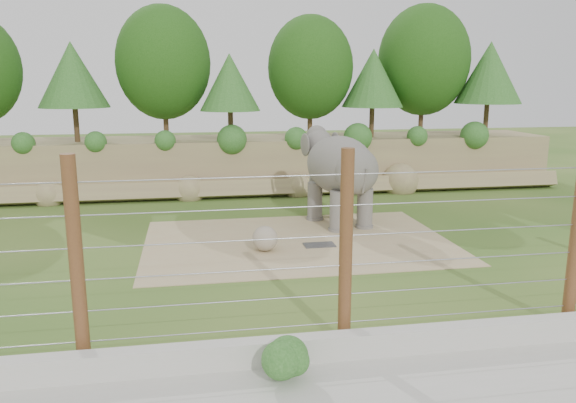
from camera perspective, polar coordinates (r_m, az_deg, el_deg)
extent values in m
plane|color=#2C5719|center=(15.79, 1.27, -7.20)|extent=(90.00, 90.00, 0.00)
cube|color=#8B7255|center=(28.05, -3.90, 3.95)|extent=(30.00, 4.00, 2.50)
cube|color=#8B7255|center=(25.94, -3.33, 1.27)|extent=(30.00, 1.37, 1.07)
cylinder|color=#3F2B19|center=(27.65, -20.70, 7.33)|extent=(0.24, 0.24, 1.58)
sphere|color=#19440F|center=(27.59, -21.04, 11.75)|extent=(3.60, 3.60, 3.60)
cylinder|color=#3F2B19|center=(27.69, -12.31, 8.20)|extent=(0.24, 0.24, 1.92)
sphere|color=#19440F|center=(27.65, -12.56, 13.60)|extent=(4.40, 4.40, 4.40)
cylinder|color=#3F2B19|center=(26.56, -5.85, 7.69)|extent=(0.24, 0.24, 1.40)
sphere|color=#19440F|center=(26.48, -5.93, 11.79)|extent=(3.20, 3.20, 3.20)
cylinder|color=#3F2B19|center=(28.10, 2.24, 8.41)|extent=(0.24, 0.24, 1.82)
sphere|color=#19440F|center=(28.05, 2.28, 13.45)|extent=(4.16, 4.16, 4.16)
cylinder|color=#3F2B19|center=(28.33, 8.50, 8.00)|extent=(0.24, 0.24, 1.50)
sphere|color=#19440F|center=(28.26, 8.63, 12.13)|extent=(3.44, 3.44, 3.44)
cylinder|color=#3F2B19|center=(30.31, 13.36, 8.56)|extent=(0.24, 0.24, 2.03)
sphere|color=#19440F|center=(30.28, 13.62, 13.77)|extent=(4.64, 4.64, 4.64)
cylinder|color=#3F2B19|center=(30.57, 19.46, 7.87)|extent=(0.24, 0.24, 1.64)
sphere|color=#19440F|center=(30.51, 19.76, 12.05)|extent=(3.76, 3.76, 3.76)
cube|color=tan|center=(18.68, 0.98, -4.08)|extent=(10.00, 7.00, 0.02)
cube|color=#262628|center=(18.24, 3.20, -4.42)|extent=(1.00, 0.60, 0.03)
sphere|color=gray|center=(17.55, -2.35, -3.78)|extent=(0.80, 0.80, 0.80)
cube|color=beige|center=(11.21, 6.40, -14.29)|extent=(26.00, 0.35, 0.50)
cylinder|color=#562D1D|center=(10.82, -20.69, -6.02)|extent=(0.26, 0.26, 4.00)
cylinder|color=#562D1D|center=(11.01, 5.89, -4.96)|extent=(0.26, 0.26, 4.00)
cylinder|color=#562D1D|center=(13.24, 27.23, -3.34)|extent=(0.26, 0.26, 4.00)
cylinder|color=#98989D|center=(11.54, 5.72, -12.10)|extent=(20.00, 0.02, 0.02)
cylinder|color=#98989D|center=(11.30, 5.79, -9.33)|extent=(20.00, 0.02, 0.02)
cylinder|color=#98989D|center=(11.10, 5.85, -6.44)|extent=(20.00, 0.02, 0.02)
cylinder|color=#98989D|center=(10.92, 5.92, -3.46)|extent=(20.00, 0.02, 0.02)
cylinder|color=#98989D|center=(10.78, 5.99, -0.38)|extent=(20.00, 0.02, 0.02)
cylinder|color=#98989D|center=(10.67, 6.06, 2.77)|extent=(20.00, 0.02, 0.02)
sphere|color=#255D1C|center=(10.16, -0.33, -16.27)|extent=(0.76, 0.76, 0.76)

